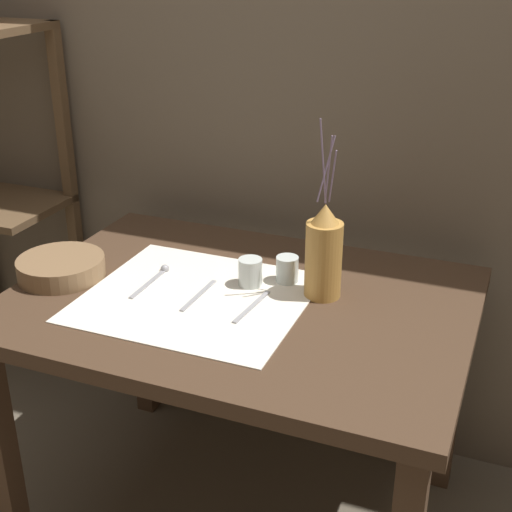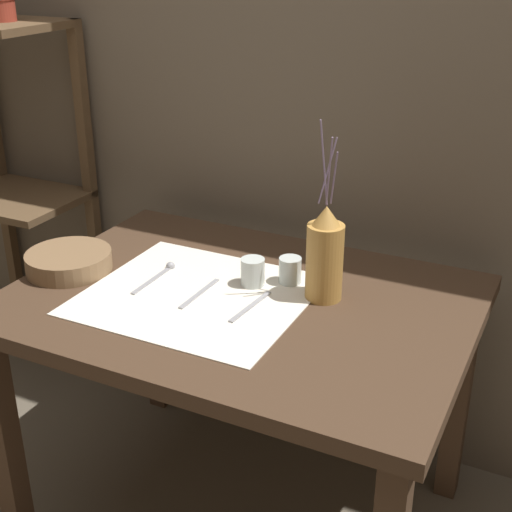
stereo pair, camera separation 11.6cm
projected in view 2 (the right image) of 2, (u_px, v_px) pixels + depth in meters
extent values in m
cube|color=brown|center=(324.00, 63.00, 2.00)|extent=(7.00, 0.06, 2.40)
cube|color=#422D1E|center=(240.00, 304.00, 1.78)|extent=(1.13, 0.83, 0.04)
cube|color=#422D1E|center=(5.00, 441.00, 1.84)|extent=(0.06, 0.06, 0.67)
cube|color=#422D1E|center=(157.00, 321.00, 2.42)|extent=(0.06, 0.06, 0.67)
cube|color=#422D1E|center=(458.00, 399.00, 2.01)|extent=(0.06, 0.06, 0.67)
cube|color=brown|center=(13.00, 198.00, 2.43)|extent=(0.45, 0.35, 0.02)
cube|color=brown|center=(3.00, 194.00, 2.67)|extent=(0.04, 0.04, 1.29)
cube|color=brown|center=(92.00, 211.00, 2.50)|extent=(0.04, 0.04, 1.29)
cube|color=silver|center=(197.00, 295.00, 1.78)|extent=(0.54, 0.49, 0.00)
cylinder|color=#B7843D|center=(324.00, 262.00, 1.73)|extent=(0.09, 0.09, 0.19)
cone|color=#B7843D|center=(326.00, 216.00, 1.68)|extent=(0.07, 0.07, 0.05)
cylinder|color=slate|center=(328.00, 171.00, 1.65)|extent=(0.03, 0.03, 0.16)
cylinder|color=slate|center=(334.00, 178.00, 1.65)|extent=(0.02, 0.02, 0.13)
cylinder|color=slate|center=(324.00, 164.00, 1.62)|extent=(0.01, 0.04, 0.21)
cylinder|color=slate|center=(329.00, 172.00, 1.62)|extent=(0.02, 0.04, 0.17)
cylinder|color=brown|center=(69.00, 261.00, 1.90)|extent=(0.23, 0.23, 0.05)
cylinder|color=silver|center=(253.00, 272.00, 1.82)|extent=(0.06, 0.06, 0.07)
cylinder|color=silver|center=(290.00, 270.00, 1.83)|extent=(0.06, 0.06, 0.07)
cube|color=#939399|center=(152.00, 280.00, 1.85)|extent=(0.01, 0.18, 0.00)
sphere|color=#939399|center=(170.00, 266.00, 1.92)|extent=(0.02, 0.02, 0.02)
cube|color=#939399|center=(200.00, 293.00, 1.78)|extent=(0.02, 0.18, 0.00)
cube|color=#939399|center=(250.00, 306.00, 1.72)|extent=(0.03, 0.18, 0.00)
cylinder|color=#9E3828|center=(1.00, 9.00, 2.15)|extent=(0.09, 0.09, 0.07)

